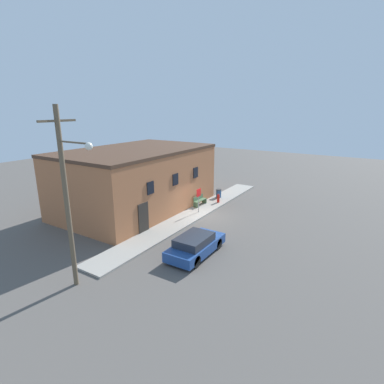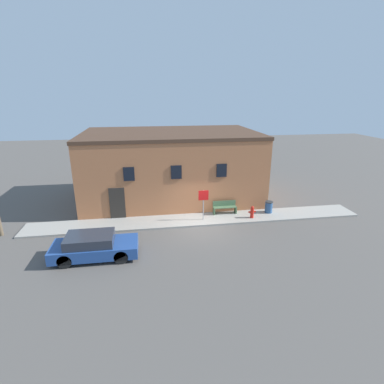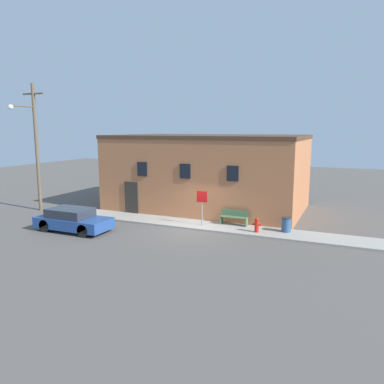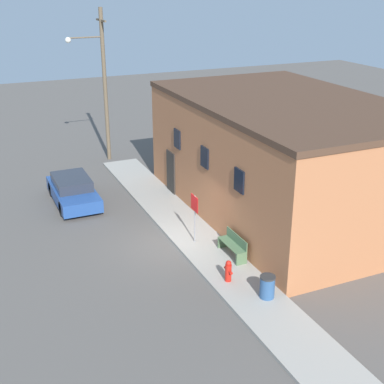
# 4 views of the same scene
# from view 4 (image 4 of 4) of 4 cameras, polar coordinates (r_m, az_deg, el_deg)

# --- Properties ---
(ground_plane) EXTENTS (80.00, 80.00, 0.00)m
(ground_plane) POSITION_cam_4_polar(r_m,az_deg,el_deg) (21.97, -2.02, -5.59)
(ground_plane) COLOR #56514C
(sidewalk) EXTENTS (21.83, 2.02, 0.12)m
(sidewalk) POSITION_cam_4_polar(r_m,az_deg,el_deg) (22.29, 0.40, -4.97)
(sidewalk) COLOR #9E998E
(sidewalk) RESTS_ON ground
(brick_building) EXTENTS (13.13, 8.14, 5.22)m
(brick_building) POSITION_cam_4_polar(r_m,az_deg,el_deg) (24.63, 9.90, 3.79)
(brick_building) COLOR #B26B42
(brick_building) RESTS_ON ground
(fire_hydrant) EXTENTS (0.49, 0.23, 0.81)m
(fire_hydrant) POSITION_cam_4_polar(r_m,az_deg,el_deg) (19.10, 3.89, -8.38)
(fire_hydrant) COLOR red
(fire_hydrant) RESTS_ON sidewalk
(stop_sign) EXTENTS (0.65, 0.06, 2.02)m
(stop_sign) POSITION_cam_4_polar(r_m,az_deg,el_deg) (21.32, 0.28, -1.93)
(stop_sign) COLOR gray
(stop_sign) RESTS_ON sidewalk
(bench) EXTENTS (1.60, 0.44, 0.87)m
(bench) POSITION_cam_4_polar(r_m,az_deg,el_deg) (20.75, 4.43, -5.67)
(bench) COLOR #4C6B47
(bench) RESTS_ON sidewalk
(trash_bin) EXTENTS (0.53, 0.53, 0.80)m
(trash_bin) POSITION_cam_4_polar(r_m,az_deg,el_deg) (18.34, 8.03, -9.96)
(trash_bin) COLOR #2D517F
(trash_bin) RESTS_ON sidewalk
(utility_pole) EXTENTS (1.80, 2.16, 8.66)m
(utility_pole) POSITION_cam_4_polar(r_m,az_deg,el_deg) (31.41, -9.55, 11.63)
(utility_pole) COLOR brown
(utility_pole) RESTS_ON ground
(parked_car) EXTENTS (4.27, 1.83, 1.27)m
(parked_car) POSITION_cam_4_polar(r_m,az_deg,el_deg) (26.31, -12.58, 0.16)
(parked_car) COLOR black
(parked_car) RESTS_ON ground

